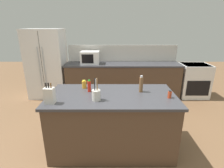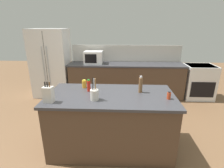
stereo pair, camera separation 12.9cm
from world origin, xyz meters
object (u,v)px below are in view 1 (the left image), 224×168
at_px(utensil_crock, 96,95).
at_px(pepper_grinder, 141,84).
at_px(refrigerator, 47,64).
at_px(range_oven, 193,80).
at_px(hot_sauce_bottle, 89,86).
at_px(spice_jar_paprika, 170,95).
at_px(microwave, 90,58).
at_px(knife_block, 50,95).
at_px(honey_jar, 84,84).

distance_m(utensil_crock, pepper_grinder, 0.75).
distance_m(refrigerator, pepper_grinder, 3.09).
bearing_deg(range_oven, hot_sauce_bottle, -141.80).
xyz_separation_m(pepper_grinder, spice_jar_paprika, (0.38, -0.24, -0.07)).
bearing_deg(microwave, spice_jar_paprika, -58.57).
relative_size(microwave, knife_block, 1.68).
relative_size(refrigerator, spice_jar_paprika, 16.39).
xyz_separation_m(refrigerator, hot_sauce_bottle, (1.42, -2.12, 0.11)).
distance_m(microwave, honey_jar, 1.92).
relative_size(range_oven, knife_block, 3.17).
height_order(refrigerator, honey_jar, refrigerator).
bearing_deg(honey_jar, microwave, 93.72).
relative_size(microwave, honey_jar, 3.55).
bearing_deg(refrigerator, pepper_grinder, -43.67).
bearing_deg(pepper_grinder, microwave, 116.55).
xyz_separation_m(utensil_crock, pepper_grinder, (0.67, 0.32, 0.04)).
bearing_deg(pepper_grinder, utensil_crock, -154.60).
bearing_deg(range_oven, knife_block, -141.12).
xyz_separation_m(refrigerator, range_oven, (4.06, -0.05, -0.45)).
bearing_deg(knife_block, microwave, 90.06).
xyz_separation_m(knife_block, spice_jar_paprika, (1.66, 0.18, -0.06)).
bearing_deg(range_oven, spice_jar_paprika, -121.88).
height_order(range_oven, pepper_grinder, pepper_grinder).
distance_m(refrigerator, microwave, 1.21).
relative_size(range_oven, pepper_grinder, 3.47).
relative_size(range_oven, utensil_crock, 2.87).
bearing_deg(range_oven, utensil_crock, -136.09).
height_order(honey_jar, hot_sauce_bottle, hot_sauce_bottle).
bearing_deg(microwave, utensil_crock, -81.30).
xyz_separation_m(range_oven, spice_jar_paprika, (-1.44, -2.32, 0.53)).
xyz_separation_m(pepper_grinder, honey_jar, (-0.92, 0.17, -0.06)).
xyz_separation_m(range_oven, utensil_crock, (-2.49, -2.40, 0.56)).
distance_m(range_oven, microwave, 2.93).
distance_m(microwave, hot_sauce_bottle, 2.09).
relative_size(pepper_grinder, hot_sauce_bottle, 1.38).
bearing_deg(pepper_grinder, honey_jar, 169.36).
relative_size(honey_jar, hot_sauce_bottle, 0.71).
bearing_deg(spice_jar_paprika, knife_block, -173.70).
bearing_deg(microwave, range_oven, -0.00).
bearing_deg(honey_jar, spice_jar_paprika, -17.65).
relative_size(pepper_grinder, honey_jar, 1.94).
bearing_deg(utensil_crock, range_oven, 43.91).
height_order(range_oven, utensil_crock, utensil_crock).
bearing_deg(spice_jar_paprika, honey_jar, 162.35).
height_order(refrigerator, hot_sauce_bottle, refrigerator).
relative_size(utensil_crock, hot_sauce_bottle, 1.66).
bearing_deg(hot_sauce_bottle, spice_jar_paprika, -11.84).
height_order(utensil_crock, pepper_grinder, utensil_crock).
xyz_separation_m(refrigerator, utensil_crock, (1.56, -2.45, 0.10)).
bearing_deg(hot_sauce_bottle, honey_jar, 122.87).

